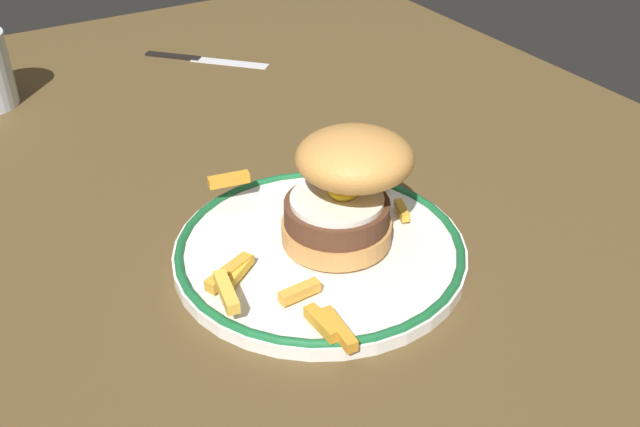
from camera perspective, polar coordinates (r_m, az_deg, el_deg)
The scene contains 5 objects.
ground_plane at distance 64.28cm, azimuth 3.28°, elevation -5.36°, with size 149.40×94.57×4.00cm, color brown.
dinner_plate at distance 63.18cm, azimuth -0.00°, elevation -2.84°, with size 25.37×25.37×1.60cm.
burger at distance 60.27cm, azimuth 2.12°, elevation 2.16°, with size 13.49×13.35×10.75cm.
fries_pile at distance 61.98cm, azimuth -1.42°, elevation -1.96°, with size 23.44×21.63×2.82cm.
knife at distance 105.23cm, azimuth -9.68°, elevation 11.92°, with size 13.92×13.65×0.70cm.
Camera 1 is at (41.05, -28.53, 38.41)cm, focal length 40.87 mm.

